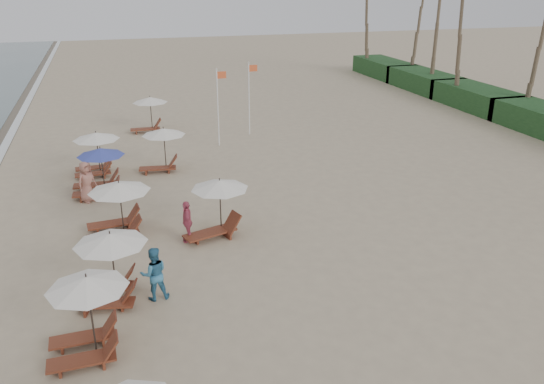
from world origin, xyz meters
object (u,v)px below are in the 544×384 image
object	(u,v)px
inland_station_2	(148,110)
beachgoer_mid_a	(154,274)
inland_station_0	(215,205)
lounger_station_3	(115,209)
lounger_station_5	(94,152)
beachgoer_far_b	(87,182)
beachgoer_far_a	(187,221)
lounger_station_4	(97,173)
lounger_station_1	(84,316)
flag_pole_near	(218,104)
inland_station_1	(161,145)
lounger_station_2	(107,266)

from	to	relation	value
inland_station_2	beachgoer_mid_a	bearing A→B (deg)	-94.56
inland_station_0	lounger_station_3	bearing A→B (deg)	161.79
lounger_station_5	beachgoer_far_b	xyz separation A→B (m)	(-0.36, -3.62, -0.28)
beachgoer_far_a	lounger_station_4	bearing A→B (deg)	-147.78
lounger_station_1	beachgoer_far_b	xyz separation A→B (m)	(-0.09, 11.26, -0.30)
beachgoer_mid_a	beachgoer_far_b	xyz separation A→B (m)	(-2.09, 8.97, 0.06)
flag_pole_near	beachgoer_mid_a	bearing A→B (deg)	-108.68
lounger_station_3	lounger_station_5	world-z (taller)	lounger_station_5
beachgoer_mid_a	beachgoer_far_b	distance (m)	9.21
inland_station_1	beachgoer_far_a	world-z (taller)	inland_station_1
flag_pole_near	inland_station_2	bearing A→B (deg)	130.57
lounger_station_3	beachgoer_mid_a	size ratio (longest dim) A/B	1.51
lounger_station_2	flag_pole_near	size ratio (longest dim) A/B	0.54
inland_station_1	lounger_station_4	bearing A→B (deg)	-142.93
lounger_station_1	lounger_station_2	world-z (taller)	lounger_station_1
beachgoer_far_b	inland_station_2	bearing A→B (deg)	31.87
lounger_station_4	lounger_station_5	world-z (taller)	lounger_station_5
beachgoer_far_b	lounger_station_5	bearing A→B (deg)	44.39
lounger_station_3	beachgoer_far_b	xyz separation A→B (m)	(-1.12, 3.91, -0.18)
lounger_station_2	flag_pole_near	distance (m)	17.01
inland_station_1	lounger_station_3	bearing A→B (deg)	-109.66
lounger_station_2	beachgoer_far_a	distance (m)	4.55
inland_station_0	flag_pole_near	bearing A→B (deg)	77.56
beachgoer_mid_a	inland_station_2	bearing A→B (deg)	-96.17
inland_station_2	beachgoer_mid_a	world-z (taller)	inland_station_2
lounger_station_3	inland_station_1	distance (m)	7.58
lounger_station_3	inland_station_2	bearing A→B (deg)	80.34
inland_station_1	flag_pole_near	world-z (taller)	flag_pole_near
lounger_station_2	beachgoer_far_b	size ratio (longest dim) A/B	1.31
flag_pole_near	lounger_station_2	bearing A→B (deg)	-113.37
inland_station_1	beachgoer_mid_a	distance (m)	12.31
inland_station_2	beachgoer_far_b	bearing A→B (deg)	-108.19
flag_pole_near	lounger_station_5	bearing A→B (deg)	-155.16
flag_pole_near	inland_station_0	bearing A→B (deg)	-102.44
inland_station_1	lounger_station_2	bearing A→B (deg)	-103.88
lounger_station_5	lounger_station_4	bearing A→B (deg)	-88.00
lounger_station_2	lounger_station_4	distance (m)	9.47
lounger_station_4	beachgoer_far_a	world-z (taller)	lounger_station_4
beachgoer_mid_a	flag_pole_near	bearing A→B (deg)	-110.29
inland_station_1	beachgoer_far_a	distance (m)	8.48
beachgoer_far_b	lounger_station_4	bearing A→B (deg)	20.27
lounger_station_5	inland_station_2	world-z (taller)	inland_station_2
lounger_station_3	beachgoer_mid_a	bearing A→B (deg)	-79.15
beachgoer_mid_a	beachgoer_far_a	size ratio (longest dim) A/B	1.08
lounger_station_2	inland_station_2	size ratio (longest dim) A/B	0.94
lounger_station_5	flag_pole_near	world-z (taller)	flag_pole_near
inland_station_1	beachgoer_far_b	world-z (taller)	inland_station_1
lounger_station_2	lounger_station_5	world-z (taller)	lounger_station_2
lounger_station_4	beachgoer_far_b	world-z (taller)	lounger_station_4
inland_station_2	beachgoer_far_b	size ratio (longest dim) A/B	1.40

